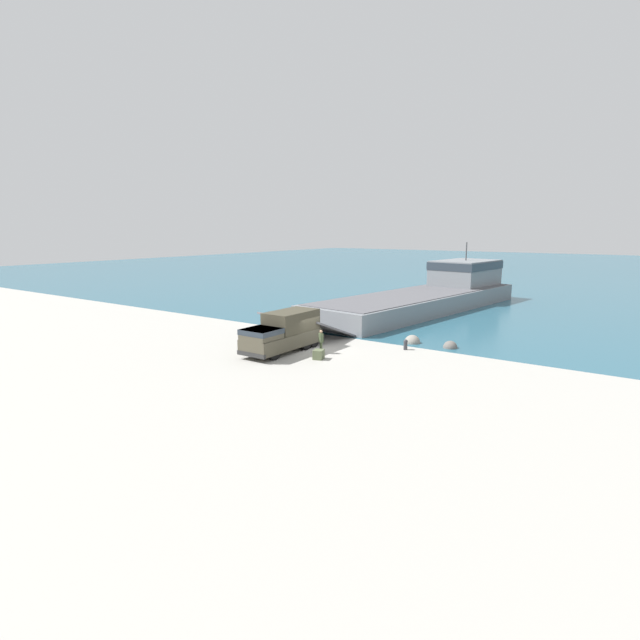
# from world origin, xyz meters

# --- Properties ---
(ground_plane) EXTENTS (240.00, 240.00, 0.00)m
(ground_plane) POSITION_xyz_m (0.00, 0.00, 0.00)
(ground_plane) COLOR #A8A59E
(water_surface) EXTENTS (240.00, 180.00, 0.01)m
(water_surface) POSITION_xyz_m (0.00, 95.24, 0.00)
(water_surface) COLOR #285B70
(water_surface) RESTS_ON ground_plane
(landing_craft) EXTENTS (12.87, 39.49, 7.78)m
(landing_craft) POSITION_xyz_m (-1.17, 26.13, 1.89)
(landing_craft) COLOR gray
(landing_craft) RESTS_ON ground_plane
(military_truck) EXTENTS (2.62, 7.21, 3.09)m
(military_truck) POSITION_xyz_m (-1.95, -2.00, 1.55)
(military_truck) COLOR #4C4738
(military_truck) RESTS_ON ground_plane
(soldier_on_ramp) EXTENTS (0.50, 0.44, 1.83)m
(soldier_on_ramp) POSITION_xyz_m (0.82, -0.75, 1.07)
(soldier_on_ramp) COLOR #475638
(soldier_on_ramp) RESTS_ON ground_plane
(moored_boat_b) EXTENTS (6.31, 2.67, 2.13)m
(moored_boat_b) POSITION_xyz_m (-8.74, 62.94, 0.71)
(moored_boat_b) COLOR #2D7060
(moored_boat_b) RESTS_ON ground_plane
(mooring_bollard) EXTENTS (0.35, 0.35, 0.84)m
(mooring_bollard) POSITION_xyz_m (5.68, 4.08, 0.46)
(mooring_bollard) COLOR #333338
(mooring_bollard) RESTS_ON ground_plane
(cargo_crate) EXTENTS (0.93, 1.02, 0.70)m
(cargo_crate) POSITION_xyz_m (1.67, -2.29, 0.35)
(cargo_crate) COLOR #566042
(cargo_crate) RESTS_ON ground_plane
(shoreline_rock_a) EXTENTS (1.35, 1.35, 1.35)m
(shoreline_rock_a) POSITION_xyz_m (5.10, 6.63, 0.00)
(shoreline_rock_a) COLOR gray
(shoreline_rock_a) RESTS_ON ground_plane
(shoreline_rock_b) EXTENTS (1.16, 1.16, 1.16)m
(shoreline_rock_b) POSITION_xyz_m (8.39, 6.73, 0.00)
(shoreline_rock_b) COLOR #66605B
(shoreline_rock_b) RESTS_ON ground_plane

